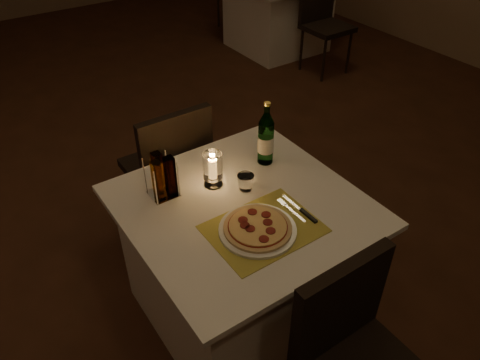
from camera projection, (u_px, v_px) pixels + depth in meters
floor at (165, 255)px, 2.83m from camera, size 8.00×10.00×0.02m
main_table at (242, 261)px, 2.27m from camera, size 1.00×1.00×0.74m
chair_near at (354, 349)px, 1.70m from camera, size 0.42×0.42×0.90m
chair_far at (171, 162)px, 2.64m from camera, size 0.42×0.42×0.90m
placemat at (263, 229)px, 1.92m from camera, size 0.45×0.34×0.00m
plate at (258, 230)px, 1.90m from camera, size 0.32×0.32×0.01m
pizza at (258, 227)px, 1.90m from camera, size 0.28×0.28×0.02m
fork at (289, 209)px, 2.02m from camera, size 0.02×0.18×0.00m
knife at (305, 213)px, 1.99m from camera, size 0.02×0.22×0.01m
tumbler at (246, 182)px, 2.11m from camera, size 0.08×0.08×0.08m
water_bottle at (266, 139)px, 2.23m from camera, size 0.08×0.08×0.32m
hurricane_candle at (213, 167)px, 2.10m from camera, size 0.09×0.09×0.17m
cruet_caddy at (162, 178)px, 2.04m from camera, size 0.12×0.12×0.21m
neighbor_table_right at (277, 15)px, 5.21m from camera, size 1.00×1.00×0.74m
neighbor_chair_ra at (323, 16)px, 4.63m from camera, size 0.42×0.42×0.90m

